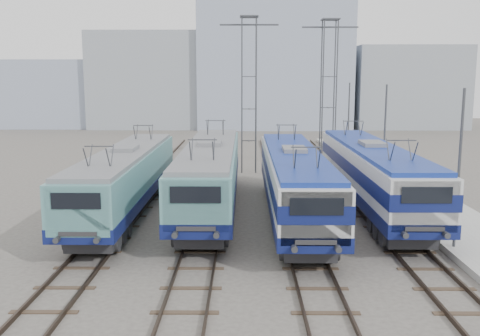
% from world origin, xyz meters
% --- Properties ---
extents(ground, '(160.00, 160.00, 0.00)m').
position_xyz_m(ground, '(0.00, 0.00, 0.00)').
color(ground, '#514C47').
extents(platform, '(4.00, 70.00, 0.30)m').
position_xyz_m(platform, '(10.20, 8.00, 0.15)').
color(platform, '#9E9E99').
rests_on(platform, ground).
extents(locomotive_far_left, '(2.76, 17.41, 3.28)m').
position_xyz_m(locomotive_far_left, '(-6.75, 8.24, 2.18)').
color(locomotive_far_left, '#0E164D').
rests_on(locomotive_far_left, ground).
extents(locomotive_center_left, '(2.89, 18.27, 3.44)m').
position_xyz_m(locomotive_center_left, '(-2.25, 9.20, 2.27)').
color(locomotive_center_left, '#0E164D').
rests_on(locomotive_center_left, ground).
extents(locomotive_center_right, '(2.82, 17.83, 3.35)m').
position_xyz_m(locomotive_center_right, '(2.25, 7.40, 2.28)').
color(locomotive_center_right, '#0E164D').
rests_on(locomotive_center_right, ground).
extents(locomotive_far_right, '(2.88, 18.19, 3.42)m').
position_xyz_m(locomotive_far_right, '(6.75, 9.27, 2.32)').
color(locomotive_far_right, '#0E164D').
rests_on(locomotive_far_right, ground).
extents(catenary_tower_west, '(4.50, 1.20, 12.00)m').
position_xyz_m(catenary_tower_west, '(0.00, 22.00, 6.64)').
color(catenary_tower_west, '#3F4247').
rests_on(catenary_tower_west, ground).
extents(catenary_tower_east, '(4.50, 1.20, 12.00)m').
position_xyz_m(catenary_tower_east, '(6.50, 24.00, 6.64)').
color(catenary_tower_east, '#3F4247').
rests_on(catenary_tower_east, ground).
extents(mast_front, '(0.12, 0.12, 7.00)m').
position_xyz_m(mast_front, '(8.60, 2.00, 3.50)').
color(mast_front, '#3F4247').
rests_on(mast_front, ground).
extents(mast_mid, '(0.12, 0.12, 7.00)m').
position_xyz_m(mast_mid, '(8.60, 14.00, 3.50)').
color(mast_mid, '#3F4247').
rests_on(mast_mid, ground).
extents(mast_rear, '(0.12, 0.12, 7.00)m').
position_xyz_m(mast_rear, '(8.60, 26.00, 3.50)').
color(mast_rear, '#3F4247').
rests_on(mast_rear, ground).
extents(building_west, '(18.00, 12.00, 14.00)m').
position_xyz_m(building_west, '(-14.00, 62.00, 7.00)').
color(building_west, gray).
rests_on(building_west, ground).
extents(building_center, '(22.00, 14.00, 18.00)m').
position_xyz_m(building_center, '(4.00, 62.00, 9.00)').
color(building_center, '#8E9AB1').
rests_on(building_center, ground).
extents(building_east, '(16.00, 12.00, 12.00)m').
position_xyz_m(building_east, '(24.00, 62.00, 6.00)').
color(building_east, gray).
rests_on(building_east, ground).
extents(building_far_west, '(14.00, 10.00, 10.00)m').
position_xyz_m(building_far_west, '(-30.00, 62.00, 5.00)').
color(building_far_west, '#8E9AB1').
rests_on(building_far_west, ground).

